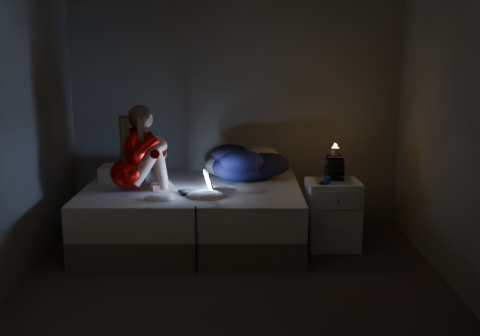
{
  "coord_description": "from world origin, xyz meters",
  "views": [
    {
      "loc": [
        0.06,
        -4.68,
        1.95
      ],
      "look_at": [
        0.05,
        1.0,
        0.8
      ],
      "focal_mm": 44.85,
      "sensor_mm": 36.0,
      "label": 1
    }
  ],
  "objects_px": {
    "woman": "(127,148)",
    "candle": "(335,152)",
    "bed": "(193,215)",
    "phone": "(323,182)",
    "nightstand": "(332,214)",
    "laptop": "(195,182)"
  },
  "relations": [
    {
      "from": "bed",
      "to": "laptop",
      "type": "distance_m",
      "value": 0.47
    },
    {
      "from": "laptop",
      "to": "candle",
      "type": "height_order",
      "value": "candle"
    },
    {
      "from": "bed",
      "to": "woman",
      "type": "height_order",
      "value": "woman"
    },
    {
      "from": "phone",
      "to": "nightstand",
      "type": "bearing_deg",
      "value": 56.66
    },
    {
      "from": "laptop",
      "to": "candle",
      "type": "relative_size",
      "value": 3.84
    },
    {
      "from": "bed",
      "to": "phone",
      "type": "height_order",
      "value": "phone"
    },
    {
      "from": "bed",
      "to": "nightstand",
      "type": "relative_size",
      "value": 3.19
    },
    {
      "from": "bed",
      "to": "candle",
      "type": "xyz_separation_m",
      "value": [
        1.41,
        -0.02,
        0.65
      ]
    },
    {
      "from": "candle",
      "to": "laptop",
      "type": "bearing_deg",
      "value": -170.7
    },
    {
      "from": "bed",
      "to": "nightstand",
      "type": "height_order",
      "value": "nightstand"
    },
    {
      "from": "woman",
      "to": "candle",
      "type": "relative_size",
      "value": 10.4
    },
    {
      "from": "nightstand",
      "to": "candle",
      "type": "xyz_separation_m",
      "value": [
        0.02,
        0.08,
        0.61
      ]
    },
    {
      "from": "laptop",
      "to": "nightstand",
      "type": "height_order",
      "value": "laptop"
    },
    {
      "from": "nightstand",
      "to": "phone",
      "type": "bearing_deg",
      "value": -145.62
    },
    {
      "from": "bed",
      "to": "woman",
      "type": "bearing_deg",
      "value": -165.37
    },
    {
      "from": "woman",
      "to": "bed",
      "type": "bearing_deg",
      "value": -0.78
    },
    {
      "from": "woman",
      "to": "phone",
      "type": "relative_size",
      "value": 5.95
    },
    {
      "from": "nightstand",
      "to": "phone",
      "type": "distance_m",
      "value": 0.37
    },
    {
      "from": "phone",
      "to": "woman",
      "type": "bearing_deg",
      "value": -161.19
    },
    {
      "from": "laptop",
      "to": "phone",
      "type": "relative_size",
      "value": 2.2
    },
    {
      "from": "candle",
      "to": "phone",
      "type": "relative_size",
      "value": 0.57
    },
    {
      "from": "woman",
      "to": "candle",
      "type": "height_order",
      "value": "woman"
    }
  ]
}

